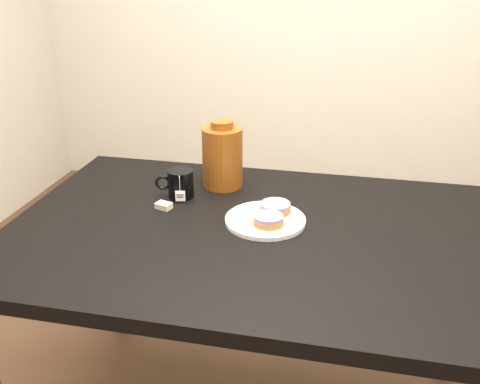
# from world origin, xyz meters

# --- Properties ---
(table) EXTENTS (1.40, 0.90, 0.75)m
(table) POSITION_xyz_m (0.00, 0.00, 0.67)
(table) COLOR black
(table) RESTS_ON ground_plane
(plate) EXTENTS (0.23, 0.23, 0.02)m
(plate) POSITION_xyz_m (0.01, 0.04, 0.76)
(plate) COLOR white
(plate) RESTS_ON table
(bagel_back) EXTENTS (0.10, 0.10, 0.03)m
(bagel_back) POSITION_xyz_m (0.03, 0.09, 0.78)
(bagel_back) COLOR brown
(bagel_back) RESTS_ON plate
(bagel_front) EXTENTS (0.11, 0.11, 0.03)m
(bagel_front) POSITION_xyz_m (0.02, 0.01, 0.78)
(bagel_front) COLOR brown
(bagel_front) RESTS_ON plate
(mug) EXTENTS (0.13, 0.10, 0.09)m
(mug) POSITION_xyz_m (-0.28, 0.16, 0.79)
(mug) COLOR black
(mug) RESTS_ON table
(teabag_pouch) EXTENTS (0.05, 0.04, 0.02)m
(teabag_pouch) POSITION_xyz_m (-0.30, 0.07, 0.76)
(teabag_pouch) COLOR #C6B793
(teabag_pouch) RESTS_ON table
(bagel_package) EXTENTS (0.15, 0.15, 0.22)m
(bagel_package) POSITION_xyz_m (-0.17, 0.28, 0.85)
(bagel_package) COLOR #58270B
(bagel_package) RESTS_ON table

